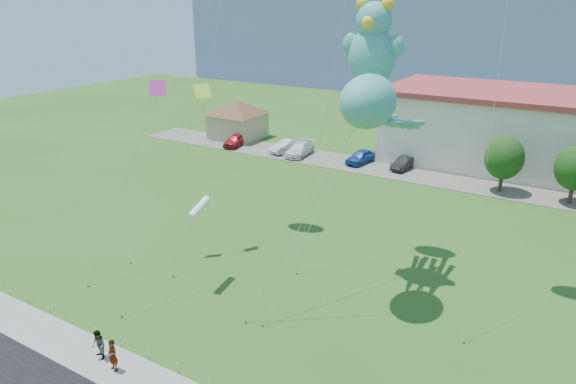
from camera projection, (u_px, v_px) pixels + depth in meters
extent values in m
plane|color=#304E16|center=(180.00, 351.00, 26.93)|extent=(160.00, 160.00, 0.00)
cube|color=gray|center=(141.00, 381.00, 24.70)|extent=(80.00, 2.50, 0.10)
cube|color=#59544C|center=(403.00, 172.00, 55.05)|extent=(70.00, 6.00, 0.06)
cube|color=gray|center=(529.00, 23.00, 119.03)|extent=(160.00, 50.00, 25.00)
cube|color=tan|center=(238.00, 126.00, 68.48)|extent=(6.00, 6.00, 3.20)
pyramid|color=brown|center=(237.00, 107.00, 67.61)|extent=(9.20, 9.20, 1.80)
cylinder|color=white|center=(9.00, 290.00, 32.06)|extent=(0.05, 0.05, 0.50)
cylinder|color=white|center=(28.00, 299.00, 31.10)|extent=(0.05, 0.05, 0.50)
cylinder|color=white|center=(49.00, 309.00, 30.13)|extent=(0.05, 0.05, 0.50)
cylinder|color=white|center=(71.00, 319.00, 29.17)|extent=(0.05, 0.05, 0.50)
cylinder|color=white|center=(95.00, 330.00, 28.21)|extent=(0.05, 0.05, 0.50)
cylinder|color=white|center=(121.00, 342.00, 27.24)|extent=(0.05, 0.05, 0.50)
cylinder|color=white|center=(148.00, 354.00, 26.28)|extent=(0.05, 0.05, 0.50)
cylinder|color=white|center=(177.00, 368.00, 25.31)|extent=(0.05, 0.05, 0.50)
cylinder|color=white|center=(209.00, 382.00, 24.35)|extent=(0.05, 0.05, 0.50)
cylinder|color=#3F2B19|center=(501.00, 181.00, 49.06)|extent=(0.36, 0.36, 2.20)
ellipsoid|color=#14380F|center=(504.00, 158.00, 48.25)|extent=(3.60, 3.60, 4.14)
cylinder|color=#3F2B19|center=(571.00, 192.00, 46.17)|extent=(0.36, 0.36, 2.20)
ellipsoid|color=#14380F|center=(576.00, 168.00, 45.36)|extent=(3.60, 3.60, 4.14)
imported|color=gray|center=(113.00, 356.00, 25.08)|extent=(0.68, 0.49, 1.71)
imported|color=gray|center=(98.00, 345.00, 25.92)|extent=(0.94, 0.83, 1.63)
imported|color=#B11521|center=(235.00, 140.00, 64.60)|extent=(2.46, 4.53, 1.46)
imported|color=silver|center=(286.00, 146.00, 61.98)|extent=(2.66, 4.72, 1.47)
imported|color=silver|center=(300.00, 149.00, 60.67)|extent=(2.56, 5.31, 1.49)
imported|color=#1A448F|center=(361.00, 157.00, 57.76)|extent=(2.43, 4.59, 1.49)
imported|color=black|center=(403.00, 163.00, 55.68)|extent=(1.76, 3.98, 1.27)
ellipsoid|color=teal|center=(368.00, 102.00, 27.92)|extent=(2.98, 3.88, 2.98)
sphere|color=white|center=(351.00, 98.00, 27.12)|extent=(0.47, 0.47, 0.47)
sphere|color=white|center=(369.00, 100.00, 26.60)|extent=(0.47, 0.47, 0.47)
cylinder|color=slate|center=(245.00, 322.00, 29.21)|extent=(0.10, 0.10, 0.16)
cylinder|color=gray|center=(301.00, 223.00, 28.29)|extent=(4.28, 5.17, 11.14)
ellipsoid|color=teal|center=(372.00, 57.00, 30.74)|extent=(2.88, 2.45, 3.60)
sphere|color=teal|center=(374.00, 20.00, 30.01)|extent=(2.10, 2.10, 2.10)
sphere|color=yellow|center=(363.00, 4.00, 30.07)|extent=(0.78, 0.78, 0.78)
sphere|color=yellow|center=(388.00, 4.00, 29.32)|extent=(0.78, 0.78, 0.78)
sphere|color=yellow|center=(368.00, 23.00, 29.33)|extent=(0.78, 0.78, 0.78)
ellipsoid|color=teal|center=(351.00, 45.00, 31.20)|extent=(1.00, 0.71, 1.40)
ellipsoid|color=teal|center=(396.00, 47.00, 29.81)|extent=(1.00, 0.71, 1.40)
ellipsoid|color=teal|center=(360.00, 84.00, 31.64)|extent=(0.89, 0.78, 1.44)
ellipsoid|color=teal|center=(381.00, 86.00, 31.00)|extent=(0.89, 0.78, 1.44)
sphere|color=yellow|center=(358.00, 97.00, 31.73)|extent=(0.78, 0.78, 0.78)
sphere|color=yellow|center=(379.00, 99.00, 31.09)|extent=(0.78, 0.78, 0.78)
cylinder|color=slate|center=(262.00, 326.00, 28.86)|extent=(0.10, 0.10, 0.16)
cylinder|color=gray|center=(318.00, 208.00, 30.25)|extent=(1.90, 9.55, 11.28)
cylinder|color=slate|center=(463.00, 342.00, 27.48)|extent=(0.10, 0.10, 0.16)
cylinder|color=gray|center=(490.00, 139.00, 27.38)|extent=(1.47, 7.80, 20.31)
cylinder|color=slate|center=(297.00, 273.00, 34.42)|extent=(0.10, 0.10, 0.16)
cylinder|color=gray|center=(327.00, 102.00, 33.29)|extent=(0.43, 7.05, 21.91)
cylinder|color=slate|center=(173.00, 276.00, 34.07)|extent=(0.10, 0.10, 0.16)
cylinder|color=gray|center=(202.00, 111.00, 35.35)|extent=(2.32, 10.56, 19.96)
cylinder|color=white|center=(199.00, 208.00, 31.84)|extent=(0.50, 2.25, 0.87)
cylinder|color=slate|center=(121.00, 316.00, 29.71)|extent=(0.10, 0.10, 0.16)
cylinder|color=gray|center=(162.00, 261.00, 30.80)|extent=(1.43, 5.72, 4.83)
cube|color=#C5EF38|center=(202.00, 91.00, 35.19)|extent=(1.29, 1.29, 0.86)
cylinder|color=slate|center=(131.00, 263.00, 35.78)|extent=(0.10, 0.10, 0.16)
cylinder|color=gray|center=(166.00, 179.00, 35.51)|extent=(2.54, 5.72, 11.09)
cube|color=#DA30A1|center=(158.00, 88.00, 34.07)|extent=(1.29, 1.29, 0.86)
cylinder|color=slate|center=(88.00, 286.00, 32.94)|extent=(0.10, 0.10, 0.16)
cylinder|color=gray|center=(124.00, 186.00, 33.53)|extent=(0.77, 6.97, 11.47)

